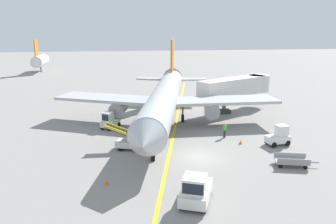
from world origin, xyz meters
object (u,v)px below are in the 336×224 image
(safety_cone_wingtip_right, at_px, (175,123))
(pushback_tug, at_px, (196,190))
(ground_crew_marshaller, at_px, (225,130))
(safety_cone_nose_left, at_px, (300,156))
(belt_loader_forward_hold, at_px, (134,142))
(baggage_tug_near_wing, at_px, (279,136))
(safety_cone_tail_area, at_px, (107,182))
(airliner, at_px, (165,98))
(safety_cone_nose_right, at_px, (241,142))
(baggage_tug_by_cargo_door, at_px, (110,121))
(baggage_cart_loaded, at_px, (292,161))
(safety_cone_wingtip_left, at_px, (158,139))
(jet_bridge, at_px, (240,86))

(safety_cone_wingtip_right, bearing_deg, pushback_tug, -95.60)
(ground_crew_marshaller, bearing_deg, safety_cone_nose_left, -54.56)
(belt_loader_forward_hold, height_order, safety_cone_wingtip_right, belt_loader_forward_hold)
(baggage_tug_near_wing, bearing_deg, safety_cone_wingtip_right, 136.09)
(belt_loader_forward_hold, height_order, safety_cone_tail_area, belt_loader_forward_hold)
(airliner, relative_size, safety_cone_nose_right, 79.53)
(baggage_tug_near_wing, bearing_deg, baggage_tug_by_cargo_door, 153.98)
(baggage_cart_loaded, bearing_deg, pushback_tug, -152.76)
(baggage_tug_near_wing, bearing_deg, belt_loader_forward_hold, 176.69)
(pushback_tug, relative_size, safety_cone_wingtip_right, 9.21)
(ground_crew_marshaller, xyz_separation_m, safety_cone_tail_area, (-12.65, -9.85, -0.69))
(safety_cone_wingtip_left, height_order, safety_cone_wingtip_right, same)
(safety_cone_wingtip_right, distance_m, safety_cone_tail_area, 17.69)
(airliner, bearing_deg, baggage_tug_near_wing, -41.24)
(pushback_tug, distance_m, safety_cone_tail_area, 7.28)
(safety_cone_tail_area, bearing_deg, baggage_cart_loaded, 4.69)
(pushback_tug, relative_size, safety_cone_wingtip_left, 9.21)
(safety_cone_nose_left, relative_size, safety_cone_wingtip_left, 1.00)
(airliner, distance_m, safety_cone_tail_area, 17.72)
(pushback_tug, distance_m, baggage_cart_loaded, 11.15)
(airliner, xyz_separation_m, safety_cone_nose_right, (6.84, -8.52, -3.20))
(baggage_tug_by_cargo_door, bearing_deg, safety_cone_nose_left, -35.11)
(ground_crew_marshaller, xyz_separation_m, safety_cone_wingtip_left, (-7.48, -0.13, -0.69))
(baggage_cart_loaded, xyz_separation_m, safety_cone_nose_left, (1.60, 1.47, -0.25))
(baggage_tug_by_cargo_door, height_order, safety_cone_nose_left, baggage_tug_by_cargo_door)
(safety_cone_nose_right, relative_size, safety_cone_wingtip_right, 1.00)
(safety_cone_nose_right, bearing_deg, jet_bridge, 70.74)
(safety_cone_wingtip_left, bearing_deg, safety_cone_wingtip_right, 64.10)
(jet_bridge, bearing_deg, airliner, -153.15)
(pushback_tug, bearing_deg, baggage_cart_loaded, 27.24)
(ground_crew_marshaller, height_order, safety_cone_tail_area, ground_crew_marshaller)
(jet_bridge, bearing_deg, safety_cone_nose_left, -93.19)
(baggage_cart_loaded, relative_size, safety_cone_nose_right, 8.71)
(baggage_tug_by_cargo_door, height_order, belt_loader_forward_hold, belt_loader_forward_hold)
(airliner, xyz_separation_m, baggage_cart_loaded, (9.25, -14.72, -2.95))
(airliner, height_order, belt_loader_forward_hold, airliner)
(belt_loader_forward_hold, xyz_separation_m, safety_cone_wingtip_right, (5.58, 8.18, -0.56))
(pushback_tug, distance_m, baggage_tug_near_wing, 15.41)
(safety_cone_tail_area, bearing_deg, safety_cone_nose_left, 8.96)
(safety_cone_wingtip_left, relative_size, safety_cone_wingtip_right, 1.00)
(baggage_tug_by_cargo_door, relative_size, ground_crew_marshaller, 1.59)
(safety_cone_nose_right, bearing_deg, safety_cone_tail_area, -151.18)
(ground_crew_marshaller, bearing_deg, baggage_tug_near_wing, -33.19)
(baggage_cart_loaded, height_order, safety_cone_nose_left, baggage_cart_loaded)
(ground_crew_marshaller, bearing_deg, baggage_tug_by_cargo_door, 156.98)
(airliner, bearing_deg, belt_loader_forward_hold, -116.91)
(airliner, height_order, baggage_tug_by_cargo_door, airliner)
(safety_cone_wingtip_left, relative_size, safety_cone_tail_area, 1.00)
(airliner, xyz_separation_m, safety_cone_nose_left, (10.86, -13.25, -3.20))
(baggage_tug_by_cargo_door, relative_size, safety_cone_nose_right, 6.16)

